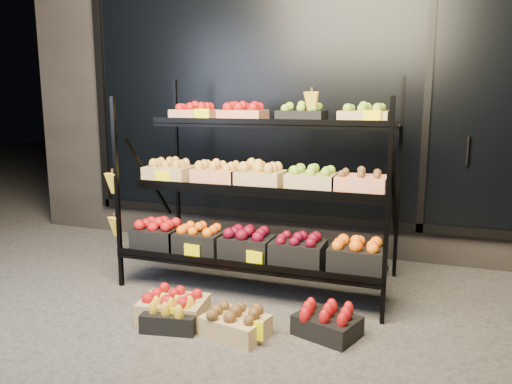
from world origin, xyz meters
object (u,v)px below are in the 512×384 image
at_px(floor_crate_midleft, 172,315).
at_px(floor_crate_midright, 235,322).
at_px(display_rack, 258,188).
at_px(floor_crate_left, 174,306).

relative_size(floor_crate_midleft, floor_crate_midright, 0.92).
xyz_separation_m(display_rack, floor_crate_midleft, (-0.26, -0.95, -0.70)).
bearing_deg(floor_crate_left, display_rack, 62.53).
distance_m(display_rack, floor_crate_midright, 1.16).
relative_size(display_rack, floor_crate_midleft, 5.44).
bearing_deg(floor_crate_midright, floor_crate_midleft, -162.67).
height_order(floor_crate_left, floor_crate_midleft, floor_crate_left).
distance_m(floor_crate_left, floor_crate_midright, 0.49).
relative_size(floor_crate_left, floor_crate_midleft, 1.17).
height_order(display_rack, floor_crate_midright, display_rack).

